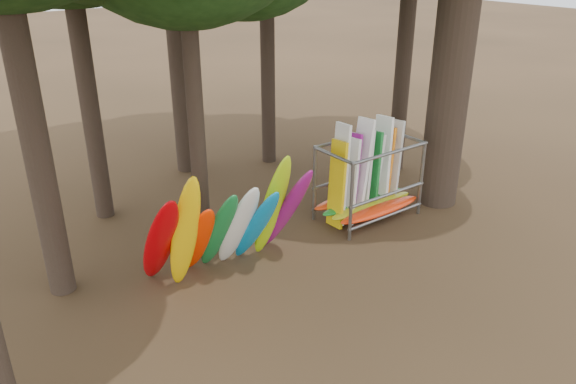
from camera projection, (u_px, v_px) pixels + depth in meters
ground at (331, 262)px, 13.77m from camera, size 120.00×120.00×0.00m
kayak_row at (226, 227)px, 12.67m from camera, size 4.01×2.24×3.19m
storage_rack at (368, 183)px, 15.66m from camera, size 3.02×1.62×2.88m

